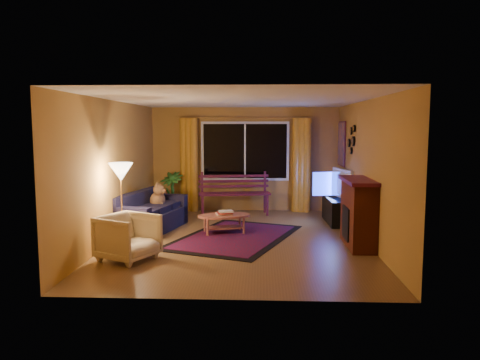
{
  "coord_description": "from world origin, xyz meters",
  "views": [
    {
      "loc": [
        0.39,
        -8.31,
        2.03
      ],
      "look_at": [
        0.0,
        0.3,
        1.05
      ],
      "focal_mm": 35.0,
      "sensor_mm": 36.0,
      "label": 1
    }
  ],
  "objects_px": {
    "bench": "(234,204)",
    "tv_console": "(337,210)",
    "coffee_table": "(224,224)",
    "sofa": "(151,212)",
    "floor_lamp": "(122,206)",
    "armchair": "(128,235)"
  },
  "relations": [
    {
      "from": "sofa",
      "to": "tv_console",
      "type": "xyz_separation_m",
      "value": [
        3.77,
        0.94,
        -0.12
      ]
    },
    {
      "from": "armchair",
      "to": "floor_lamp",
      "type": "height_order",
      "value": "floor_lamp"
    },
    {
      "from": "bench",
      "to": "coffee_table",
      "type": "height_order",
      "value": "bench"
    },
    {
      "from": "bench",
      "to": "floor_lamp",
      "type": "bearing_deg",
      "value": -126.88
    },
    {
      "from": "armchair",
      "to": "tv_console",
      "type": "height_order",
      "value": "armchair"
    },
    {
      "from": "sofa",
      "to": "bench",
      "type": "bearing_deg",
      "value": 61.56
    },
    {
      "from": "sofa",
      "to": "tv_console",
      "type": "height_order",
      "value": "sofa"
    },
    {
      "from": "armchair",
      "to": "bench",
      "type": "bearing_deg",
      "value": 6.72
    },
    {
      "from": "coffee_table",
      "to": "sofa",
      "type": "bearing_deg",
      "value": 172.18
    },
    {
      "from": "bench",
      "to": "coffee_table",
      "type": "xyz_separation_m",
      "value": [
        -0.09,
        -1.95,
        -0.06
      ]
    },
    {
      "from": "coffee_table",
      "to": "tv_console",
      "type": "xyz_separation_m",
      "value": [
        2.31,
        1.14,
        0.08
      ]
    },
    {
      "from": "armchair",
      "to": "sofa",
      "type": "bearing_deg",
      "value": 30.98
    },
    {
      "from": "armchair",
      "to": "tv_console",
      "type": "distance_m",
      "value": 4.7
    },
    {
      "from": "tv_console",
      "to": "coffee_table",
      "type": "bearing_deg",
      "value": -155.38
    },
    {
      "from": "coffee_table",
      "to": "tv_console",
      "type": "relative_size",
      "value": 0.8
    },
    {
      "from": "floor_lamp",
      "to": "bench",
      "type": "bearing_deg",
      "value": 61.49
    },
    {
      "from": "bench",
      "to": "tv_console",
      "type": "distance_m",
      "value": 2.37
    },
    {
      "from": "bench",
      "to": "armchair",
      "type": "height_order",
      "value": "armchair"
    },
    {
      "from": "coffee_table",
      "to": "tv_console",
      "type": "height_order",
      "value": "tv_console"
    },
    {
      "from": "tv_console",
      "to": "sofa",
      "type": "bearing_deg",
      "value": -167.64
    },
    {
      "from": "armchair",
      "to": "tv_console",
      "type": "bearing_deg",
      "value": -23.5
    },
    {
      "from": "coffee_table",
      "to": "floor_lamp",
      "type": "bearing_deg",
      "value": -143.82
    }
  ]
}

